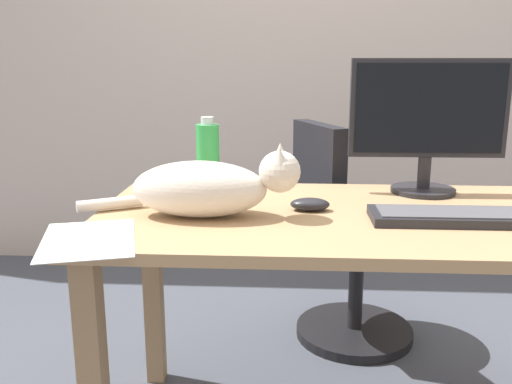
{
  "coord_description": "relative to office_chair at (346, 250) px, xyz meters",
  "views": [
    {
      "loc": [
        -0.21,
        -1.48,
        1.13
      ],
      "look_at": [
        -0.29,
        -0.02,
        0.78
      ],
      "focal_mm": 38.9,
      "sensor_mm": 36.0,
      "label": 1
    }
  ],
  "objects": [
    {
      "name": "back_wall",
      "position": [
        -0.03,
        0.91,
        0.92
      ],
      "size": [
        6.0,
        0.04,
        2.6
      ],
      "primitive_type": "cube",
      "color": "beige",
      "rests_on": "ground_plane"
    },
    {
      "name": "keyboard",
      "position": [
        0.2,
        -0.72,
        0.35
      ],
      "size": [
        0.44,
        0.15,
        0.03
      ],
      "color": "#232328",
      "rests_on": "desk"
    },
    {
      "name": "desk",
      "position": [
        -0.03,
        -0.65,
        0.24
      ],
      "size": [
        1.46,
        0.73,
        0.72
      ],
      "color": "tan",
      "rests_on": "ground_plane"
    },
    {
      "name": "office_chair",
      "position": [
        0.0,
        0.0,
        0.0
      ],
      "size": [
        0.51,
        0.49,
        0.9
      ],
      "color": "black",
      "rests_on": "ground_plane"
    },
    {
      "name": "paper_sheet",
      "position": [
        -0.71,
        -0.93,
        0.34
      ],
      "size": [
        0.28,
        0.34,
        0.0
      ],
      "primitive_type": "cube",
      "rotation": [
        0.0,
        0.0,
        0.28
      ],
      "color": "white",
      "rests_on": "desk"
    },
    {
      "name": "water_bottle",
      "position": [
        -0.5,
        -0.4,
        0.45
      ],
      "size": [
        0.07,
        0.07,
        0.24
      ],
      "color": "green",
      "rests_on": "desk"
    },
    {
      "name": "computer_mouse",
      "position": [
        -0.18,
        -0.64,
        0.36
      ],
      "size": [
        0.11,
        0.06,
        0.04
      ],
      "primitive_type": "ellipsoid",
      "color": "#232328",
      "rests_on": "desk"
    },
    {
      "name": "cat",
      "position": [
        -0.45,
        -0.71,
        0.42
      ],
      "size": [
        0.61,
        0.19,
        0.2
      ],
      "color": "silver",
      "rests_on": "desk"
    },
    {
      "name": "monitor",
      "position": [
        0.19,
        -0.4,
        0.57
      ],
      "size": [
        0.48,
        0.2,
        0.42
      ],
      "color": "#232328",
      "rests_on": "desk"
    }
  ]
}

